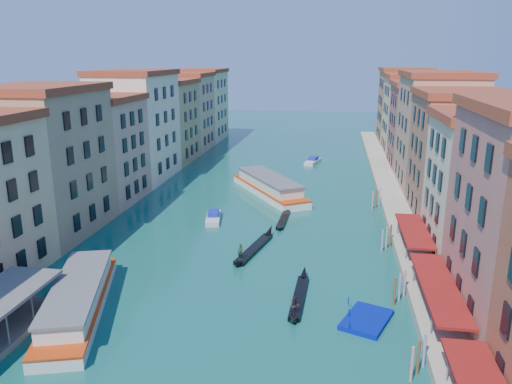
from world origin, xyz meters
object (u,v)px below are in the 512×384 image
vaporetto_near (78,298)px  vaporetto_far (269,186)px  gondola_right (299,296)px  blue_dock (366,320)px  gondola_fore (254,247)px

vaporetto_near → vaporetto_far: 45.80m
gondola_right → blue_dock: 7.19m
vaporetto_near → gondola_fore: 22.61m
vaporetto_far → gondola_right: bearing=-110.4°
vaporetto_near → gondola_fore: vaporetto_near is taller
vaporetto_near → blue_dock: 27.13m
vaporetto_far → blue_dock: bearing=-103.1°
vaporetto_far → gondola_fore: (1.63, -26.41, -1.01)m
vaporetto_near → blue_dock: size_ratio=3.18×
vaporetto_near → gondola_right: size_ratio=1.66×
vaporetto_far → blue_dock: 44.35m
vaporetto_far → gondola_fore: size_ratio=1.58×
vaporetto_near → vaporetto_far: size_ratio=0.95×
vaporetto_far → gondola_right: 39.55m
gondola_fore → blue_dock: bearing=-37.8°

